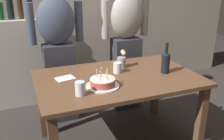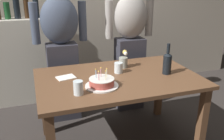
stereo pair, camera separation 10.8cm
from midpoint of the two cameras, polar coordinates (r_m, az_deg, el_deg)
The scene contains 11 objects.
back_wall at distance 3.66m, azimuth -9.27°, elevation 15.18°, with size 5.20×0.10×2.60m, color #9E9384.
dining_table at distance 2.36m, azimuth -0.02°, elevation -3.72°, with size 1.50×0.96×0.74m.
birthday_cake at distance 2.10m, azimuth -3.65°, elevation -3.01°, with size 0.28×0.28×0.16m.
water_glass_near at distance 2.41m, azimuth -0.04°, elevation 0.53°, with size 0.08×0.08×0.10m, color silver.
water_glass_far at distance 1.96m, azimuth -8.91°, elevation -4.23°, with size 0.08×0.08×0.11m, color silver.
wine_bottle at distance 2.43m, azimuth 10.97°, elevation 1.90°, with size 0.08×0.08×0.30m.
napkin_stack at distance 2.32m, azimuth -12.00°, elevation -1.91°, with size 0.16×0.12×0.01m, color white.
flower_vase at distance 2.55m, azimuth 1.03°, elevation 2.16°, with size 0.09×0.09×0.18m.
person_man_bearded at distance 2.85m, azimuth -13.37°, elevation 4.83°, with size 0.61×0.27×1.66m.
person_woman_cardigan at distance 3.07m, azimuth 2.24°, elevation 6.44°, with size 0.61×0.27×1.66m.
shelf_cabinet at distance 3.49m, azimuth -22.62°, elevation 1.67°, with size 0.81×0.30×1.43m.
Camera 1 is at (-0.84, -1.99, 1.60)m, focal length 39.85 mm.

